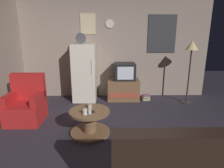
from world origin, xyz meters
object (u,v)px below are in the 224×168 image
object	(u,v)px
coffee_table	(90,122)
mug_ceramic_tan	(90,106)
tv_stand	(123,89)
armchair	(26,105)
crt_tv	(125,71)
book_stack	(146,97)
remote_control	(90,112)
standing_lamp	(192,50)
mug_ceramic_white	(85,112)
fridge	(84,73)
wine_glass	(90,110)

from	to	relation	value
coffee_table	mug_ceramic_tan	size ratio (longest dim) A/B	8.00
tv_stand	armchair	distance (m)	2.44
crt_tv	book_stack	size ratio (longest dim) A/B	2.46
mug_ceramic_tan	remote_control	bearing A→B (deg)	-82.55
standing_lamp	remote_control	xyz separation A→B (m)	(-2.34, -1.59, -0.91)
armchair	coffee_table	bearing A→B (deg)	-22.35
tv_stand	coffee_table	world-z (taller)	tv_stand
tv_stand	armchair	bearing A→B (deg)	-148.70
mug_ceramic_white	coffee_table	bearing A→B (deg)	69.27
fridge	remote_control	bearing A→B (deg)	-80.27
wine_glass	fridge	bearing A→B (deg)	99.27
crt_tv	remote_control	world-z (taller)	crt_tv
crt_tv	armchair	distance (m)	2.51
mug_ceramic_tan	standing_lamp	bearing A→B (deg)	30.81
tv_stand	remote_control	distance (m)	2.04
fridge	tv_stand	xyz separation A→B (m)	(1.03, 0.01, -0.47)
crt_tv	book_stack	distance (m)	0.93
standing_lamp	mug_ceramic_tan	distance (m)	2.89
standing_lamp	armchair	xyz separation A→B (m)	(-3.72, -0.96, -1.02)
crt_tv	coffee_table	size ratio (longest dim) A/B	0.75
mug_ceramic_white	mug_ceramic_tan	distance (m)	0.27
tv_stand	mug_ceramic_tan	bearing A→B (deg)	-113.08
crt_tv	coffee_table	distance (m)	2.06
mug_ceramic_tan	crt_tv	bearing A→B (deg)	65.94
fridge	armchair	distance (m)	1.69
coffee_table	standing_lamp	bearing A→B (deg)	32.69
mug_ceramic_tan	book_stack	bearing A→B (deg)	50.63
wine_glass	book_stack	bearing A→B (deg)	54.77
crt_tv	book_stack	world-z (taller)	crt_tv
remote_control	mug_ceramic_white	bearing A→B (deg)	-133.91
fridge	tv_stand	bearing A→B (deg)	0.56
mug_ceramic_white	armchair	bearing A→B (deg)	151.03
fridge	book_stack	world-z (taller)	fridge
mug_ceramic_white	mug_ceramic_tan	world-z (taller)	same
fridge	mug_ceramic_tan	bearing A→B (deg)	-80.02
standing_lamp	remote_control	distance (m)	2.97
fridge	armchair	size ratio (longest dim) A/B	1.84
mug_ceramic_white	book_stack	size ratio (longest dim) A/B	0.41
remote_control	book_stack	world-z (taller)	remote_control
armchair	tv_stand	bearing A→B (deg)	31.30
standing_lamp	armchair	world-z (taller)	standing_lamp
crt_tv	coffee_table	world-z (taller)	crt_tv
armchair	book_stack	distance (m)	2.98
mug_ceramic_white	remote_control	world-z (taller)	mug_ceramic_white
book_stack	remote_control	bearing A→B (deg)	-125.98
mug_ceramic_white	fridge	bearing A→B (deg)	96.93
coffee_table	book_stack	size ratio (longest dim) A/B	3.28
fridge	tv_stand	world-z (taller)	fridge
fridge	mug_ceramic_tan	xyz separation A→B (m)	(0.30, -1.71, -0.27)
coffee_table	mug_ceramic_tan	bearing A→B (deg)	89.95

